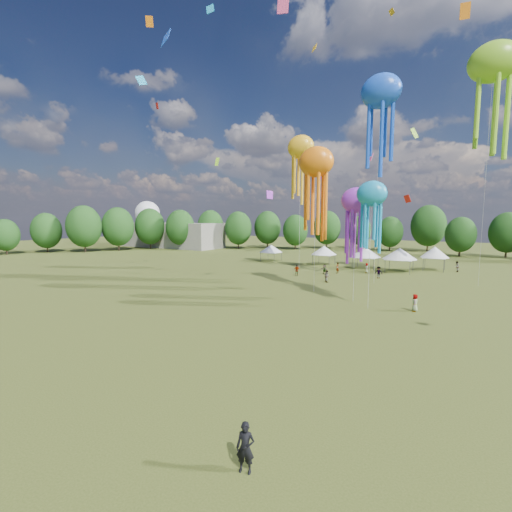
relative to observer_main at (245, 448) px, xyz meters
The scene contains 10 objects.
ground 8.03m from the observer_main, 163.46° to the left, with size 300.00×300.00×0.00m, color #384416.
observer_main is the anchor object (origin of this frame).
spectator_near 40.45m from the observer_main, 105.46° to the left, with size 0.88×0.69×1.82m, color gray.
spectators_far 47.10m from the observer_main, 97.50° to the left, with size 23.71×33.51×1.91m.
festival_tents 58.03m from the observer_main, 100.62° to the left, with size 37.11×10.61×4.45m.
show_kites 46.94m from the observer_main, 94.15° to the left, with size 33.10×23.87×32.63m.
small_kites 53.77m from the observer_main, 100.49° to the left, with size 68.13×59.56×45.04m.
treeline 66.03m from the observer_main, 100.07° to the left, with size 201.57×95.24×13.43m.
hangar 108.94m from the observer_main, 137.00° to the left, with size 40.00×12.00×8.00m, color gray.
radome 125.19m from the observer_main, 139.99° to the left, with size 9.00×9.00×16.00m.
Camera 1 is at (14.20, -12.35, 9.45)m, focal length 24.28 mm.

